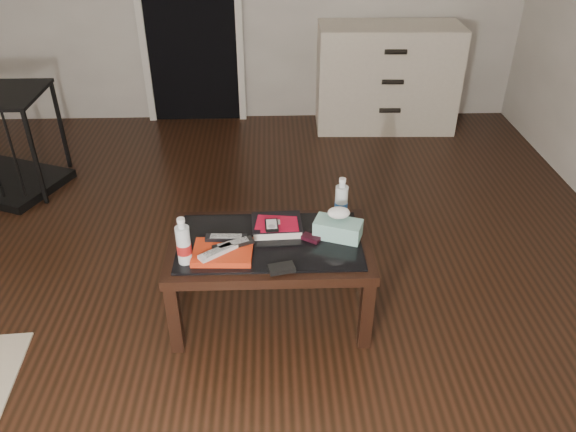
% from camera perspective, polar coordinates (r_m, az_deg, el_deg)
% --- Properties ---
extents(ground, '(5.00, 5.00, 0.00)m').
position_cam_1_polar(ground, '(3.26, -6.40, -6.75)').
color(ground, black).
rests_on(ground, ground).
extents(doorway, '(0.90, 0.08, 2.07)m').
position_cam_1_polar(doorway, '(5.14, -10.06, 20.39)').
color(doorway, black).
rests_on(doorway, ground).
extents(coffee_table, '(1.00, 0.60, 0.46)m').
position_cam_1_polar(coffee_table, '(2.81, -1.86, -3.59)').
color(coffee_table, black).
rests_on(coffee_table, ground).
extents(dresser, '(1.21, 0.55, 0.90)m').
position_cam_1_polar(dresser, '(5.12, 9.97, 13.67)').
color(dresser, beige).
rests_on(dresser, ground).
extents(magazines, '(0.29, 0.22, 0.03)m').
position_cam_1_polar(magazines, '(2.68, -6.65, -3.69)').
color(magazines, red).
rests_on(magazines, coffee_table).
extents(remote_silver, '(0.19, 0.16, 0.02)m').
position_cam_1_polar(remote_silver, '(2.65, -7.09, -3.56)').
color(remote_silver, silver).
rests_on(remote_silver, magazines).
extents(remote_black_front, '(0.20, 0.13, 0.02)m').
position_cam_1_polar(remote_black_front, '(2.69, -5.59, -2.85)').
color(remote_black_front, black).
rests_on(remote_black_front, magazines).
extents(remote_black_back, '(0.20, 0.06, 0.02)m').
position_cam_1_polar(remote_black_back, '(2.74, -6.31, -2.19)').
color(remote_black_back, black).
rests_on(remote_black_back, magazines).
extents(textbook, '(0.26, 0.21, 0.05)m').
position_cam_1_polar(textbook, '(2.84, -1.16, -0.96)').
color(textbook, black).
rests_on(textbook, coffee_table).
extents(dvd_mailers, '(0.20, 0.16, 0.01)m').
position_cam_1_polar(dvd_mailers, '(2.82, -1.33, -0.67)').
color(dvd_mailers, '#AA0B26').
rests_on(dvd_mailers, textbook).
extents(ipod, '(0.07, 0.11, 0.02)m').
position_cam_1_polar(ipod, '(2.78, -1.68, -0.93)').
color(ipod, black).
rests_on(ipod, dvd_mailers).
extents(flip_phone, '(0.10, 0.09, 0.02)m').
position_cam_1_polar(flip_phone, '(2.77, 2.34, -2.25)').
color(flip_phone, black).
rests_on(flip_phone, coffee_table).
extents(wallet, '(0.13, 0.10, 0.02)m').
position_cam_1_polar(wallet, '(2.58, -0.66, -5.33)').
color(wallet, black).
rests_on(wallet, coffee_table).
extents(water_bottle_left, '(0.08, 0.08, 0.24)m').
position_cam_1_polar(water_bottle_left, '(2.61, -10.60, -2.47)').
color(water_bottle_left, silver).
rests_on(water_bottle_left, coffee_table).
extents(water_bottle_right, '(0.08, 0.08, 0.24)m').
position_cam_1_polar(water_bottle_right, '(2.89, 5.45, 1.74)').
color(water_bottle_right, silver).
rests_on(water_bottle_right, coffee_table).
extents(tissue_box, '(0.26, 0.19, 0.09)m').
position_cam_1_polar(tissue_box, '(2.79, 5.09, -1.33)').
color(tissue_box, teal).
rests_on(tissue_box, coffee_table).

